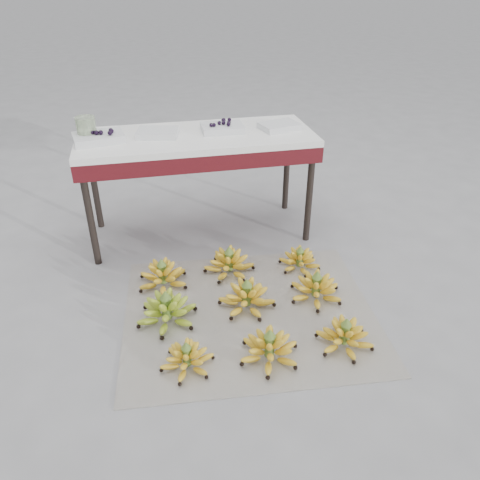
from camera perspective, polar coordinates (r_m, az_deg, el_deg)
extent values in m
plane|color=gray|center=(2.34, -1.35, -10.25)|extent=(60.00, 60.00, 0.00)
cube|color=silver|center=(2.41, 1.14, -8.86)|extent=(1.33, 1.15, 0.01)
ellipsoid|color=yellow|center=(2.12, -6.44, -14.43)|extent=(0.25, 0.25, 0.07)
ellipsoid|color=yellow|center=(2.10, -6.49, -13.84)|extent=(0.18, 0.18, 0.05)
ellipsoid|color=yellow|center=(2.08, -6.54, -13.27)|extent=(0.11, 0.11, 0.04)
cylinder|color=#547129|center=(2.10, -6.49, -13.84)|extent=(0.04, 0.04, 0.10)
cone|color=#547129|center=(2.05, -6.59, -12.62)|extent=(0.05, 0.05, 0.03)
ellipsoid|color=yellow|center=(2.14, 3.58, -13.38)|extent=(0.30, 0.30, 0.08)
ellipsoid|color=yellow|center=(2.12, 3.61, -12.69)|extent=(0.21, 0.21, 0.06)
ellipsoid|color=yellow|center=(2.09, 3.64, -12.02)|extent=(0.14, 0.14, 0.05)
cylinder|color=#547129|center=(2.12, 3.61, -12.69)|extent=(0.04, 0.04, 0.11)
cone|color=#547129|center=(2.07, 3.68, -11.26)|extent=(0.05, 0.05, 0.04)
ellipsoid|color=yellow|center=(2.25, 12.59, -11.66)|extent=(0.34, 0.34, 0.08)
ellipsoid|color=yellow|center=(2.23, 12.69, -11.01)|extent=(0.24, 0.24, 0.06)
ellipsoid|color=yellow|center=(2.21, 12.78, -10.39)|extent=(0.15, 0.15, 0.05)
cylinder|color=#547129|center=(2.23, 12.69, -11.01)|extent=(0.04, 0.04, 0.11)
cone|color=#547129|center=(2.18, 12.89, -9.67)|extent=(0.05, 0.05, 0.04)
ellipsoid|color=olive|center=(2.35, -8.87, -8.86)|extent=(0.31, 0.31, 0.09)
ellipsoid|color=olive|center=(2.33, -8.94, -8.12)|extent=(0.22, 0.22, 0.07)
ellipsoid|color=olive|center=(2.31, -9.02, -7.41)|extent=(0.14, 0.14, 0.06)
cylinder|color=#547129|center=(2.33, -8.94, -8.12)|extent=(0.05, 0.05, 0.12)
cone|color=#547129|center=(2.28, -9.10, -6.59)|extent=(0.06, 0.06, 0.04)
ellipsoid|color=yellow|center=(2.41, 0.84, -7.33)|extent=(0.36, 0.36, 0.08)
ellipsoid|color=yellow|center=(2.39, 0.84, -6.63)|extent=(0.25, 0.25, 0.06)
ellipsoid|color=yellow|center=(2.37, 0.85, -5.96)|extent=(0.17, 0.17, 0.05)
cylinder|color=#547129|center=(2.39, 0.84, -6.63)|extent=(0.05, 0.05, 0.12)
cone|color=#547129|center=(2.35, 0.86, -5.19)|extent=(0.06, 0.06, 0.04)
ellipsoid|color=yellow|center=(2.50, 9.21, -6.19)|extent=(0.34, 0.34, 0.08)
ellipsoid|color=yellow|center=(2.48, 9.28, -5.52)|extent=(0.24, 0.24, 0.06)
ellipsoid|color=yellow|center=(2.46, 9.34, -4.88)|extent=(0.16, 0.16, 0.05)
cylinder|color=#547129|center=(2.48, 9.28, -5.52)|extent=(0.05, 0.05, 0.11)
cone|color=#547129|center=(2.44, 9.42, -4.15)|extent=(0.05, 0.05, 0.04)
ellipsoid|color=yellow|center=(2.60, -9.37, -4.67)|extent=(0.30, 0.30, 0.08)
ellipsoid|color=yellow|center=(2.58, -9.44, -4.02)|extent=(0.21, 0.21, 0.06)
ellipsoid|color=yellow|center=(2.56, -9.51, -3.39)|extent=(0.14, 0.14, 0.05)
cylinder|color=#547129|center=(2.58, -9.44, -4.02)|extent=(0.05, 0.05, 0.11)
cone|color=#547129|center=(2.54, -9.58, -2.68)|extent=(0.05, 0.05, 0.04)
ellipsoid|color=yellow|center=(2.67, -1.32, -3.19)|extent=(0.36, 0.36, 0.08)
ellipsoid|color=yellow|center=(2.65, -1.33, -2.53)|extent=(0.25, 0.25, 0.06)
ellipsoid|color=yellow|center=(2.63, -1.34, -1.91)|extent=(0.17, 0.17, 0.05)
cylinder|color=#547129|center=(2.65, -1.33, -2.53)|extent=(0.05, 0.05, 0.11)
cone|color=#547129|center=(2.61, -1.35, -1.19)|extent=(0.05, 0.05, 0.04)
ellipsoid|color=yellow|center=(2.73, 7.25, -2.71)|extent=(0.28, 0.28, 0.07)
ellipsoid|color=yellow|center=(2.72, 7.29, -2.17)|extent=(0.20, 0.20, 0.05)
ellipsoid|color=yellow|center=(2.70, 7.33, -1.66)|extent=(0.13, 0.13, 0.04)
cylinder|color=#547129|center=(2.72, 7.29, -2.17)|extent=(0.04, 0.04, 0.10)
cone|color=#547129|center=(2.68, 7.37, -1.07)|extent=(0.05, 0.05, 0.04)
cylinder|color=black|center=(2.75, -17.82, 2.80)|extent=(0.04, 0.04, 0.63)
cylinder|color=black|center=(2.90, 8.45, 5.46)|extent=(0.04, 0.04, 0.63)
cylinder|color=black|center=(3.17, -17.37, 6.62)|extent=(0.04, 0.04, 0.63)
cylinder|color=black|center=(3.30, 5.72, 8.84)|extent=(0.04, 0.04, 0.63)
cube|color=#4D0E12|center=(2.86, -5.28, 11.12)|extent=(1.39, 0.56, 0.09)
cube|color=white|center=(2.84, -5.34, 12.35)|extent=(1.39, 0.56, 0.04)
cube|color=silver|center=(2.81, -16.86, 11.86)|extent=(0.30, 0.24, 0.04)
sphere|color=black|center=(2.80, -17.52, 12.44)|extent=(0.03, 0.03, 0.03)
sphere|color=black|center=(2.78, -17.11, 12.40)|extent=(0.03, 0.03, 0.03)
sphere|color=black|center=(2.78, -16.61, 12.45)|extent=(0.03, 0.03, 0.03)
sphere|color=black|center=(2.79, -15.40, 12.68)|extent=(0.03, 0.03, 0.03)
sphere|color=black|center=(2.80, -15.47, 12.76)|extent=(0.03, 0.03, 0.03)
sphere|color=black|center=(2.79, -17.62, 12.40)|extent=(0.03, 0.03, 0.03)
sphere|color=black|center=(2.75, -15.58, 12.45)|extent=(0.03, 0.03, 0.03)
cube|color=silver|center=(2.83, -10.00, 12.75)|extent=(0.26, 0.21, 0.04)
cube|color=silver|center=(2.87, -2.18, 13.50)|extent=(0.25, 0.18, 0.04)
sphere|color=black|center=(2.82, -3.54, 13.82)|extent=(0.02, 0.02, 0.02)
sphere|color=black|center=(2.92, -1.99, 14.41)|extent=(0.02, 0.02, 0.02)
sphere|color=black|center=(2.86, -2.54, 14.07)|extent=(0.02, 0.02, 0.02)
sphere|color=black|center=(2.86, -1.37, 14.11)|extent=(0.02, 0.02, 0.02)
sphere|color=black|center=(2.83, -1.43, 13.91)|extent=(0.02, 0.02, 0.02)
sphere|color=black|center=(2.92, -1.31, 14.45)|extent=(0.02, 0.02, 0.02)
sphere|color=black|center=(2.86, -2.02, 14.07)|extent=(0.02, 0.02, 0.02)
sphere|color=black|center=(2.83, -3.20, 13.83)|extent=(0.02, 0.02, 0.02)
sphere|color=black|center=(2.92, -2.06, 14.40)|extent=(0.02, 0.02, 0.02)
cube|color=silver|center=(2.92, 4.82, 13.67)|extent=(0.26, 0.21, 0.04)
cylinder|color=beige|center=(2.83, -18.21, 12.75)|extent=(0.12, 0.12, 0.14)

